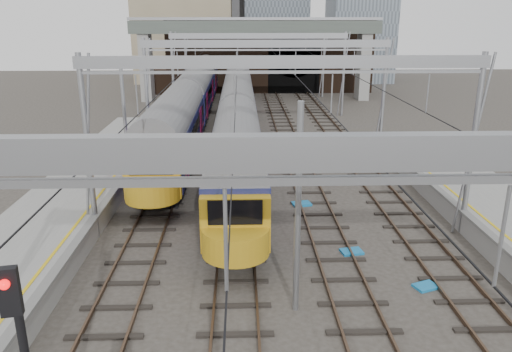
{
  "coord_description": "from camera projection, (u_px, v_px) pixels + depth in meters",
  "views": [
    {
      "loc": [
        -1.77,
        -12.49,
        9.36
      ],
      "look_at": [
        -1.09,
        9.17,
        2.4
      ],
      "focal_mm": 35.0,
      "sensor_mm": 36.0,
      "label": 1
    }
  ],
  "objects": [
    {
      "name": "ground",
      "position": [
        302.0,
        347.0,
        14.8
      ],
      "size": [
        160.0,
        160.0,
        0.0
      ],
      "primitive_type": "plane",
      "color": "#38332D",
      "rests_on": "ground"
    },
    {
      "name": "tracks",
      "position": [
        272.0,
        184.0,
        29.07
      ],
      "size": [
        14.4,
        80.0,
        0.22
      ],
      "color": "#4C3828",
      "rests_on": "ground"
    },
    {
      "name": "overhead_line",
      "position": [
        267.0,
        60.0,
        33.24
      ],
      "size": [
        16.8,
        80.0,
        8.0
      ],
      "color": "gray",
      "rests_on": "ground"
    },
    {
      "name": "retaining_wall",
      "position": [
        265.0,
        58.0,
        62.94
      ],
      "size": [
        28.0,
        2.75,
        9.0
      ],
      "color": "black",
      "rests_on": "ground"
    },
    {
      "name": "overbridge",
      "position": [
        255.0,
        36.0,
        56.36
      ],
      "size": [
        28.0,
        3.0,
        9.25
      ],
      "color": "gray",
      "rests_on": "ground"
    },
    {
      "name": "train_main",
      "position": [
        238.0,
        93.0,
        47.39
      ],
      "size": [
        2.67,
        61.84,
        4.64
      ],
      "color": "black",
      "rests_on": "ground"
    },
    {
      "name": "train_second",
      "position": [
        195.0,
        93.0,
        46.59
      ],
      "size": [
        2.81,
        48.76,
        4.83
      ],
      "color": "black",
      "rests_on": "ground"
    },
    {
      "name": "equip_cover_a",
      "position": [
        352.0,
        252.0,
        20.67
      ],
      "size": [
        0.98,
        0.78,
        0.1
      ],
      "primitive_type": "cube",
      "rotation": [
        0.0,
        0.0,
        0.19
      ],
      "color": "#1772AF",
      "rests_on": "ground"
    },
    {
      "name": "equip_cover_b",
      "position": [
        301.0,
        204.0,
        25.93
      ],
      "size": [
        1.07,
        0.87,
        0.11
      ],
      "primitive_type": "cube",
      "rotation": [
        0.0,
        0.0,
        0.23
      ],
      "color": "#1772AF",
      "rests_on": "ground"
    },
    {
      "name": "equip_cover_c",
      "position": [
        426.0,
        286.0,
        18.01
      ],
      "size": [
        0.98,
        0.84,
        0.1
      ],
      "primitive_type": "cube",
      "rotation": [
        0.0,
        0.0,
        0.36
      ],
      "color": "#1772AF",
      "rests_on": "ground"
    }
  ]
}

